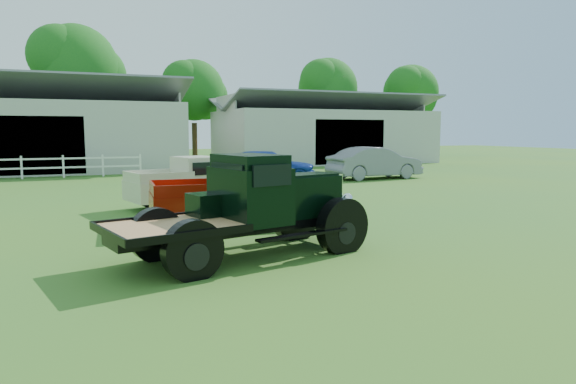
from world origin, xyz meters
name	(u,v)px	position (x,y,z in m)	size (l,w,h in m)	color
ground	(301,246)	(0.00, 0.00, 0.00)	(120.00, 120.00, 0.00)	#336B2A
shed_left	(28,126)	(-7.00, 26.00, 2.80)	(18.80, 10.20, 5.60)	#A2A295
shed_right	(323,129)	(14.00, 27.00, 2.60)	(16.80, 9.20, 5.20)	#A2A295
fence_rail	(0,168)	(-8.00, 20.00, 0.60)	(14.20, 0.16, 1.20)	white
tree_b	(77,89)	(-4.00, 34.00, 5.75)	(6.90, 6.90, 11.50)	#155718
tree_c	(194,107)	(5.00, 33.00, 4.50)	(5.40, 5.40, 9.00)	#155718
tree_d	(328,104)	(18.00, 34.00, 5.00)	(6.00, 6.00, 10.00)	#155718
tree_e	(410,107)	(26.00, 32.00, 4.75)	(5.70, 5.70, 9.50)	#155718
vintage_flatbed	(246,206)	(-1.39, -0.43, 1.02)	(5.15, 2.04, 2.04)	black
red_pickup	(236,195)	(-0.59, 2.82, 0.82)	(4.52, 1.74, 1.65)	maroon
white_pickup	(194,182)	(-0.85, 6.75, 0.81)	(4.41, 1.71, 1.62)	#BDBC9F
misc_car_blue	(267,165)	(4.35, 13.81, 0.81)	(1.91, 4.75, 1.62)	navy
misc_car_grey	(375,163)	(10.05, 12.97, 0.83)	(1.75, 5.03, 1.66)	slate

